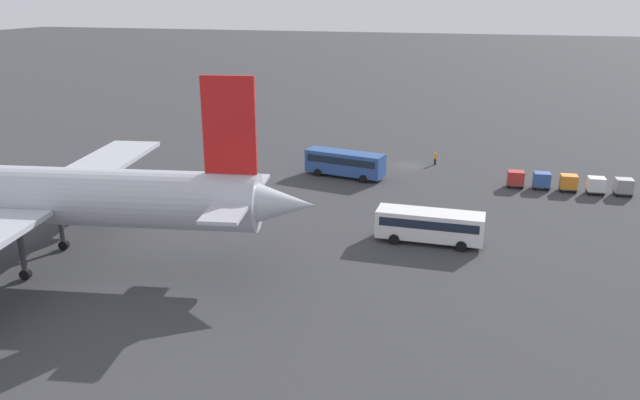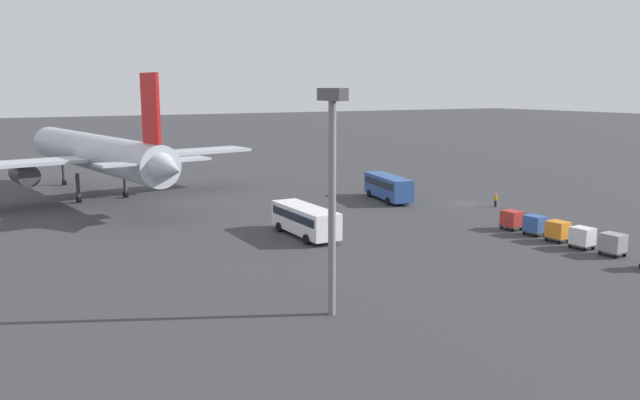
# 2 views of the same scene
# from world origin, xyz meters

# --- Properties ---
(ground_plane) EXTENTS (600.00, 600.00, 0.00)m
(ground_plane) POSITION_xyz_m (0.00, 0.00, 0.00)
(ground_plane) COLOR #38383A
(airplane) EXTENTS (51.23, 44.41, 16.64)m
(airplane) POSITION_xyz_m (27.37, 41.84, 6.25)
(airplane) COLOR #B2B7C1
(airplane) RESTS_ON ground
(shuttle_bus_near) EXTENTS (10.65, 4.69, 3.31)m
(shuttle_bus_near) POSITION_xyz_m (7.08, 7.86, 1.98)
(shuttle_bus_near) COLOR #2D5199
(shuttle_bus_near) RESTS_ON ground
(shuttle_bus_far) EXTENTS (10.06, 3.33, 3.06)m
(shuttle_bus_far) POSITION_xyz_m (-5.96, 27.32, 1.84)
(shuttle_bus_far) COLOR white
(shuttle_bus_far) RESTS_ON ground
(worker_person) EXTENTS (0.38, 0.38, 1.74)m
(worker_person) POSITION_xyz_m (-3.53, -1.41, 0.87)
(worker_person) COLOR #1E1E2D
(worker_person) RESTS_ON ground
(cargo_cart_grey) EXTENTS (2.11, 1.82, 2.06)m
(cargo_cart_grey) POSITION_xyz_m (-26.21, 6.62, 1.19)
(cargo_cart_grey) COLOR #38383D
(cargo_cart_grey) RESTS_ON ground
(cargo_cart_white) EXTENTS (2.11, 1.82, 2.06)m
(cargo_cart_white) POSITION_xyz_m (-23.18, 6.91, 1.19)
(cargo_cart_white) COLOR #38383D
(cargo_cart_white) RESTS_ON ground
(cargo_cart_orange) EXTENTS (2.11, 1.82, 2.06)m
(cargo_cart_orange) POSITION_xyz_m (-20.14, 6.68, 1.19)
(cargo_cart_orange) COLOR #38383D
(cargo_cart_orange) RESTS_ON ground
(cargo_cart_blue) EXTENTS (2.11, 1.82, 2.06)m
(cargo_cart_blue) POSITION_xyz_m (-17.11, 6.51, 1.19)
(cargo_cart_blue) COLOR #38383D
(cargo_cart_blue) RESTS_ON ground
(cargo_cart_red) EXTENTS (2.11, 1.82, 2.06)m
(cargo_cart_red) POSITION_xyz_m (-14.08, 6.66, 1.19)
(cargo_cart_red) COLOR #38383D
(cargo_cart_red) RESTS_ON ground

